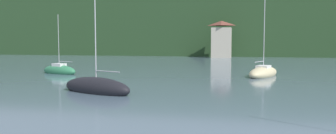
% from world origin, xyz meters
% --- Properties ---
extents(wooded_hillside, '(352.00, 68.81, 40.20)m').
position_xyz_m(wooded_hillside, '(-15.54, 152.11, 8.10)').
color(wooded_hillside, '#264223').
rests_on(wooded_hillside, ground_plane).
extents(shore_building_west, '(5.68, 4.02, 10.28)m').
position_xyz_m(shore_building_west, '(0.00, 106.81, 5.00)').
color(shore_building_west, '#BCB29E').
rests_on(shore_building_west, ground_plane).
extents(sailboat_far_0, '(5.09, 8.12, 10.27)m').
position_xyz_m(sailboat_far_0, '(8.75, 56.55, 0.43)').
color(sailboat_far_0, '#CCBC8E').
rests_on(sailboat_far_0, ground_plane).
extents(sailboat_mid_4, '(7.73, 4.76, 9.51)m').
position_xyz_m(sailboat_mid_4, '(-5.94, 39.09, 0.42)').
color(sailboat_mid_4, black).
rests_on(sailboat_mid_4, ground_plane).
extents(sailboat_far_5, '(6.26, 3.66, 8.51)m').
position_xyz_m(sailboat_far_5, '(-18.37, 53.83, 0.42)').
color(sailboat_far_5, '#2D754C').
rests_on(sailboat_far_5, ground_plane).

